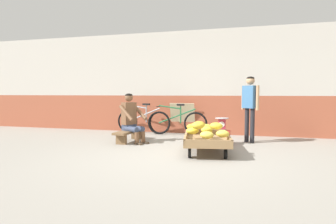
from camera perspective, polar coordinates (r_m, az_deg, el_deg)
ground_plane at (r=5.06m, az=1.88°, el=-9.27°), size 80.00×80.00×0.00m
back_wall at (r=8.07m, az=7.20°, el=5.95°), size 16.00×0.30×2.89m
banana_cart at (r=5.53m, az=7.82°, el=-5.65°), size 1.07×1.56×0.36m
banana_pile at (r=5.44m, az=7.34°, el=-3.38°), size 0.99×1.35×0.26m
low_bench at (r=6.74m, az=-7.87°, el=-4.27°), size 0.37×1.12×0.27m
vendor_seated at (r=6.63m, az=-7.45°, el=-1.20°), size 0.74×0.65×1.14m
plastic_crate at (r=6.49m, az=10.83°, el=-5.06°), size 0.36×0.28×0.30m
weighing_scale at (r=6.45m, az=10.87°, el=-2.40°), size 0.30×0.30×0.29m
bicycle_near_left at (r=8.07m, az=-5.07°, el=-1.81°), size 1.66×0.48×0.86m
bicycle_far_left at (r=7.72m, az=1.81°, el=-2.06°), size 1.66×0.48×0.86m
sign_board at (r=8.03m, az=3.00°, el=-1.27°), size 0.70×0.28×0.87m
customer_adult at (r=6.77m, az=16.28°, el=2.04°), size 0.39×0.36×1.53m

